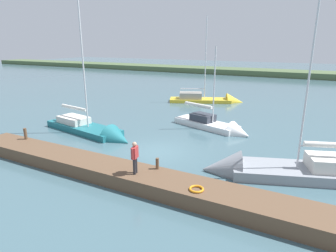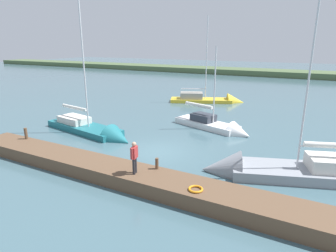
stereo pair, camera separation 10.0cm
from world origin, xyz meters
name	(u,v)px [view 1 (the left image)]	position (x,y,z in m)	size (l,w,h in m)	color
ground_plane	(158,152)	(0.00, 0.00, 0.00)	(200.00, 200.00, 0.00)	#42606B
far_shoreline	(275,76)	(0.00, -51.84, 0.00)	(180.00, 8.00, 2.40)	#4C603D
dock_pier	(116,172)	(0.00, 4.42, 0.37)	(20.98, 2.02, 0.74)	brown
mooring_post_near	(25,134)	(7.97, 3.71, 1.11)	(0.20, 0.20, 0.75)	brown
mooring_post_far	(157,164)	(-2.10, 3.71, 1.03)	(0.17, 0.17, 0.58)	brown
life_ring_buoy	(196,189)	(-4.69, 4.82, 0.79)	(0.66, 0.66, 0.10)	orange
sailboat_far_left	(216,127)	(-1.78, -6.64, 0.23)	(7.21, 3.78, 7.44)	white
sailboat_behind_pier	(212,101)	(2.42, -17.45, 0.12)	(8.93, 5.54, 10.96)	gold
sailboat_far_right	(276,172)	(-7.36, 0.11, 0.23)	(9.43, 5.21, 10.45)	gray
sailboat_outer_mooring	(94,132)	(6.36, -1.01, 0.16)	(8.92, 3.52, 11.17)	#1E6B75
person_on_dock	(135,156)	(-1.41, 4.68, 1.67)	(0.30, 0.62, 1.63)	#28282D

